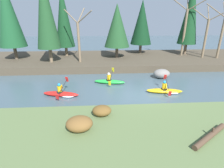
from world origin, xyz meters
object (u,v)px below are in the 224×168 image
object	(u,v)px
boulder_midstream	(162,74)
driftwood_log	(210,136)
kayaker_middle	(110,81)
kayaker_lead	(166,91)
kayaker_trailing	(62,94)

from	to	relation	value
boulder_midstream	driftwood_log	distance (m)	9.73
kayaker_middle	boulder_midstream	bearing A→B (deg)	25.27
kayaker_middle	boulder_midstream	distance (m)	5.19
kayaker_middle	kayaker_lead	bearing A→B (deg)	-17.07
kayaker_lead	boulder_midstream	xyz separation A→B (m)	(0.82, 3.54, 0.24)
kayaker_lead	boulder_midstream	distance (m)	3.64
kayaker_middle	kayaker_trailing	size ratio (longest dim) A/B	1.00
kayaker_middle	driftwood_log	world-z (taller)	kayaker_middle
kayaker_lead	driftwood_log	bearing A→B (deg)	-85.16
kayaker_lead	kayaker_middle	size ratio (longest dim) A/B	1.00
kayaker_lead	kayaker_middle	world-z (taller)	same
kayaker_lead	kayaker_middle	distance (m)	4.83
kayaker_lead	kayaker_trailing	xyz separation A→B (m)	(-7.87, -0.08, 0.00)
kayaker_trailing	driftwood_log	world-z (taller)	kayaker_trailing
kayaker_trailing	kayaker_middle	bearing A→B (deg)	45.34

